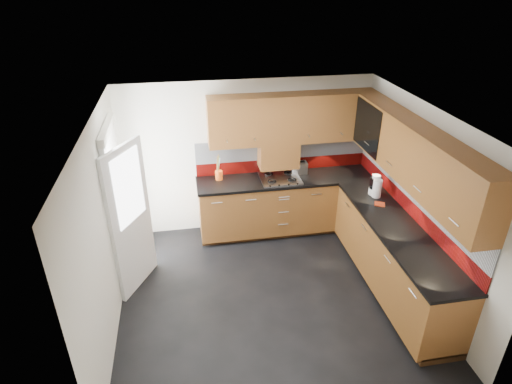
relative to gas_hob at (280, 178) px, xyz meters
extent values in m
cube|color=black|center=(-0.45, -1.47, -0.97)|extent=(4.00, 3.80, 0.02)
cube|color=white|center=(-0.45, -1.47, 1.49)|extent=(4.00, 3.80, 0.10)
cube|color=silver|center=(-0.45, 0.37, 0.24)|extent=(4.00, 0.08, 2.64)
cube|color=silver|center=(-0.45, -3.31, 0.24)|extent=(4.00, 0.08, 2.64)
cube|color=silver|center=(-2.39, -1.47, 0.24)|extent=(0.08, 3.80, 2.64)
cube|color=silver|center=(1.49, -1.47, 0.24)|extent=(0.08, 3.80, 2.64)
cube|color=brown|center=(0.10, 0.03, -0.48)|extent=(2.70, 0.60, 0.95)
cube|color=brown|center=(1.15, -1.57, -0.48)|extent=(0.60, 2.60, 0.95)
cube|color=#3F2511|center=(0.10, 0.06, -0.91)|extent=(2.70, 0.54, 0.10)
cube|color=#3F2511|center=(1.18, -1.57, -0.91)|extent=(0.54, 2.60, 0.10)
cube|color=black|center=(0.09, 0.02, -0.04)|extent=(2.72, 0.62, 0.04)
cube|color=black|center=(1.14, -1.59, -0.04)|extent=(0.62, 2.60, 0.04)
cube|color=maroon|center=(0.10, 0.32, 0.08)|extent=(2.70, 0.02, 0.20)
cube|color=silver|center=(0.10, 0.32, 0.35)|extent=(2.70, 0.02, 0.34)
cube|color=maroon|center=(1.44, -1.27, 0.08)|extent=(0.02, 3.20, 0.20)
cube|color=silver|center=(1.44, -1.27, 0.35)|extent=(0.02, 3.20, 0.34)
cube|color=brown|center=(0.20, 0.17, 0.88)|extent=(2.50, 0.33, 0.72)
cube|color=brown|center=(1.28, -1.43, 0.88)|extent=(0.33, 2.87, 0.72)
cube|color=silver|center=(0.05, -0.01, 0.67)|extent=(1.80, 0.01, 0.16)
cube|color=silver|center=(1.11, -1.47, 0.67)|extent=(0.01, 2.00, 0.16)
cube|color=brown|center=(0.00, 0.17, 0.32)|extent=(0.60, 0.33, 0.40)
cube|color=black|center=(1.11, -0.40, 0.88)|extent=(0.01, 0.80, 0.66)
cube|color=#FFD18C|center=(1.42, -0.40, 0.88)|extent=(0.01, 0.76, 0.64)
cube|color=black|center=(1.28, -0.40, 0.90)|extent=(0.29, 0.76, 0.01)
cylinder|color=black|center=(1.28, -0.65, 1.00)|extent=(0.07, 0.07, 0.16)
cylinder|color=black|center=(1.28, -0.50, 1.00)|extent=(0.07, 0.07, 0.16)
cylinder|color=white|center=(1.28, -0.35, 1.00)|extent=(0.07, 0.07, 0.16)
cylinder|color=black|center=(1.28, -0.20, 1.00)|extent=(0.07, 0.07, 0.16)
cube|color=white|center=(-2.31, -0.57, 0.06)|extent=(0.06, 0.95, 2.04)
cube|color=white|center=(-2.13, -0.92, 0.04)|extent=(0.42, 0.73, 1.98)
cube|color=white|center=(-2.10, -0.92, 0.49)|extent=(0.28, 0.50, 0.90)
cube|color=silver|center=(0.00, 0.01, -0.01)|extent=(0.60, 0.52, 0.02)
torus|color=black|center=(-0.16, -0.11, 0.02)|extent=(0.13, 0.13, 0.02)
torus|color=black|center=(0.16, -0.11, 0.02)|extent=(0.13, 0.13, 0.02)
torus|color=black|center=(-0.16, 0.14, 0.02)|extent=(0.13, 0.13, 0.02)
torus|color=black|center=(0.16, 0.14, 0.02)|extent=(0.13, 0.13, 0.02)
cube|color=black|center=(0.00, -0.24, 0.00)|extent=(0.46, 0.04, 0.02)
cylinder|color=#E95A15|center=(-0.92, 0.16, 0.06)|extent=(0.11, 0.11, 0.14)
cylinder|color=olive|center=(-0.92, 0.18, 0.23)|extent=(0.05, 0.02, 0.28)
cylinder|color=olive|center=(-0.92, 0.18, 0.22)|extent=(0.05, 0.02, 0.26)
cylinder|color=olive|center=(-0.93, 0.17, 0.24)|extent=(0.05, 0.04, 0.30)
cylinder|color=olive|center=(-0.91, 0.17, 0.21)|extent=(0.04, 0.04, 0.24)
cylinder|color=olive|center=(-0.94, 0.16, 0.22)|extent=(0.03, 0.05, 0.27)
cube|color=silver|center=(0.33, 0.17, 0.07)|extent=(0.26, 0.16, 0.18)
cube|color=black|center=(0.33, 0.17, 0.17)|extent=(0.20, 0.03, 0.01)
cube|color=black|center=(0.33, 0.21, 0.17)|extent=(0.20, 0.03, 0.01)
cylinder|color=white|center=(1.21, -0.70, 0.03)|extent=(0.17, 0.17, 0.10)
cylinder|color=black|center=(1.21, -0.70, 0.16)|extent=(0.17, 0.17, 0.16)
cylinder|color=white|center=(1.21, -0.70, 0.26)|extent=(0.12, 0.12, 0.04)
cylinder|color=white|center=(1.20, -0.78, 0.11)|extent=(0.15, 0.15, 0.26)
cube|color=red|center=(1.16, -1.00, -0.01)|extent=(0.17, 0.16, 0.01)
camera|label=1|loc=(-1.38, -5.68, 2.86)|focal=30.00mm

